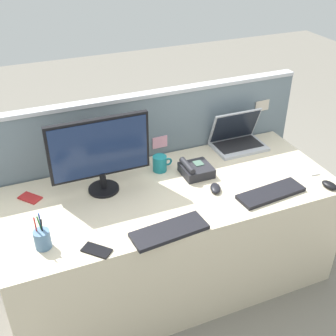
% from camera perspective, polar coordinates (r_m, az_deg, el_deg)
% --- Properties ---
extents(ground_plane, '(10.00, 10.00, 0.00)m').
position_cam_1_polar(ground_plane, '(2.93, 0.39, -14.58)').
color(ground_plane, slate).
extents(desk, '(1.94, 0.81, 0.72)m').
position_cam_1_polar(desk, '(2.68, 0.41, -9.28)').
color(desk, beige).
rests_on(desk, ground_plane).
extents(cubicle_divider, '(2.16, 0.08, 1.15)m').
position_cam_1_polar(cubicle_divider, '(2.88, -2.99, -0.62)').
color(cubicle_divider, slate).
rests_on(cubicle_divider, ground_plane).
extents(desktop_monitor, '(0.56, 0.18, 0.45)m').
position_cam_1_polar(desktop_monitor, '(2.36, -9.12, 2.24)').
color(desktop_monitor, black).
rests_on(desktop_monitor, desk).
extents(laptop, '(0.35, 0.24, 0.25)m').
position_cam_1_polar(laptop, '(2.91, 9.24, 4.08)').
color(laptop, '#B2B5BC').
rests_on(laptop, desk).
extents(desk_phone, '(0.18, 0.17, 0.09)m').
position_cam_1_polar(desk_phone, '(2.58, 3.71, -0.21)').
color(desk_phone, '#232328').
rests_on(desk_phone, desk).
extents(keyboard_main, '(0.41, 0.17, 0.02)m').
position_cam_1_polar(keyboard_main, '(2.48, 13.63, -3.29)').
color(keyboard_main, black).
rests_on(keyboard_main, desk).
extents(keyboard_spare, '(0.40, 0.18, 0.02)m').
position_cam_1_polar(keyboard_spare, '(2.15, 0.18, -8.44)').
color(keyboard_spare, black).
rests_on(keyboard_spare, desk).
extents(computer_mouse_right_hand, '(0.09, 0.12, 0.03)m').
position_cam_1_polar(computer_mouse_right_hand, '(2.46, 6.38, -2.70)').
color(computer_mouse_right_hand, black).
rests_on(computer_mouse_right_hand, desk).
extents(computer_mouse_left_hand, '(0.08, 0.11, 0.03)m').
position_cam_1_polar(computer_mouse_left_hand, '(2.64, 20.83, -2.15)').
color(computer_mouse_left_hand, black).
rests_on(computer_mouse_left_hand, desk).
extents(pen_cup, '(0.08, 0.08, 0.19)m').
position_cam_1_polar(pen_cup, '(2.13, -16.49, -9.09)').
color(pen_cup, '#4C7093').
rests_on(pen_cup, desk).
extents(cell_phone_red_case, '(0.13, 0.14, 0.01)m').
position_cam_1_polar(cell_phone_red_case, '(2.51, -18.01, -3.83)').
color(cell_phone_red_case, '#B22323').
rests_on(cell_phone_red_case, desk).
extents(cell_phone_black_slab, '(0.15, 0.15, 0.01)m').
position_cam_1_polar(cell_phone_black_slab, '(2.09, -9.54, -10.82)').
color(cell_phone_black_slab, black).
rests_on(cell_phone_black_slab, desk).
extents(cell_phone_white_slab, '(0.07, 0.14, 0.01)m').
position_cam_1_polar(cell_phone_white_slab, '(2.78, 18.43, -0.14)').
color(cell_phone_white_slab, silver).
rests_on(cell_phone_white_slab, desk).
extents(coffee_mug, '(0.12, 0.09, 0.10)m').
position_cam_1_polar(coffee_mug, '(2.61, -1.07, 0.62)').
color(coffee_mug, '#197A84').
rests_on(coffee_mug, desk).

